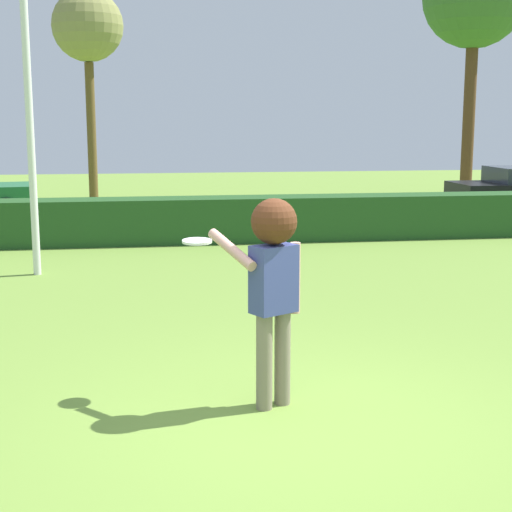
{
  "coord_description": "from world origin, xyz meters",
  "views": [
    {
      "loc": [
        -1.22,
        -5.81,
        2.46
      ],
      "look_at": [
        -0.13,
        1.39,
        1.15
      ],
      "focal_mm": 53.5,
      "sensor_mm": 36.0,
      "label": 1
    }
  ],
  "objects_px": {
    "person": "(273,270)",
    "frisbee": "(197,241)",
    "lamppost": "(25,40)",
    "bare_elm_tree": "(88,29)"
  },
  "relations": [
    {
      "from": "person",
      "to": "lamppost",
      "type": "xyz_separation_m",
      "value": [
        -2.77,
        6.2,
        2.44
      ]
    },
    {
      "from": "frisbee",
      "to": "lamppost",
      "type": "distance_m",
      "value": 6.5
    },
    {
      "from": "lamppost",
      "to": "bare_elm_tree",
      "type": "xyz_separation_m",
      "value": [
        0.19,
        12.44,
        1.56
      ]
    },
    {
      "from": "person",
      "to": "bare_elm_tree",
      "type": "distance_m",
      "value": 19.24
    },
    {
      "from": "frisbee",
      "to": "bare_elm_tree",
      "type": "distance_m",
      "value": 18.64
    },
    {
      "from": "frisbee",
      "to": "lamppost",
      "type": "xyz_separation_m",
      "value": [
        -2.16,
        5.69,
        2.26
      ]
    },
    {
      "from": "person",
      "to": "frisbee",
      "type": "distance_m",
      "value": 0.81
    },
    {
      "from": "person",
      "to": "lamppost",
      "type": "relative_size",
      "value": 0.27
    },
    {
      "from": "frisbee",
      "to": "bare_elm_tree",
      "type": "xyz_separation_m",
      "value": [
        -1.97,
        18.14,
        3.82
      ]
    },
    {
      "from": "frisbee",
      "to": "lamppost",
      "type": "height_order",
      "value": "lamppost"
    }
  ]
}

